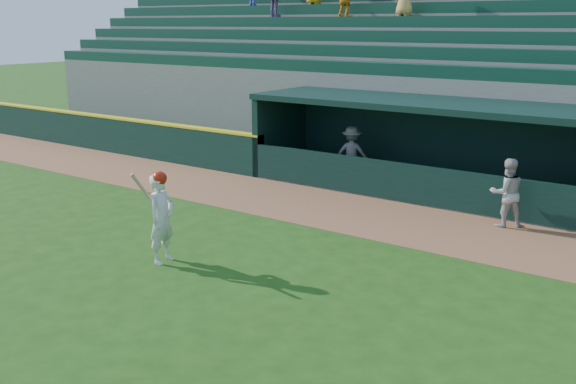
# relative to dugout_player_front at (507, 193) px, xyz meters

# --- Properties ---
(ground) EXTENTS (120.00, 120.00, 0.00)m
(ground) POSITION_rel_dugout_player_front_xyz_m (-2.82, -5.98, -0.77)
(ground) COLOR #1E4511
(ground) RESTS_ON ground
(warning_track) EXTENTS (40.00, 3.00, 0.01)m
(warning_track) POSITION_rel_dugout_player_front_xyz_m (-2.82, -1.08, -0.77)
(warning_track) COLOR brown
(warning_track) RESTS_ON ground
(field_wall_left) EXTENTS (15.50, 0.30, 1.20)m
(field_wall_left) POSITION_rel_dugout_player_front_xyz_m (-15.07, 0.57, -0.17)
(field_wall_left) COLOR black
(field_wall_left) RESTS_ON ground
(wall_stripe_left) EXTENTS (15.50, 0.32, 0.06)m
(wall_stripe_left) POSITION_rel_dugout_player_front_xyz_m (-15.07, 0.57, 0.46)
(wall_stripe_left) COLOR yellow
(wall_stripe_left) RESTS_ON field_wall_left
(dugout_player_front) EXTENTS (0.95, 0.93, 1.55)m
(dugout_player_front) POSITION_rel_dugout_player_front_xyz_m (0.00, 0.00, 0.00)
(dugout_player_front) COLOR #ABABA6
(dugout_player_front) RESTS_ON ground
(dugout_player_inside) EXTENTS (1.14, 0.89, 1.55)m
(dugout_player_inside) POSITION_rel_dugout_player_front_xyz_m (-5.02, 1.87, 0.00)
(dugout_player_inside) COLOR #969691
(dugout_player_inside) RESTS_ON ground
(dugout) EXTENTS (9.40, 2.80, 2.46)m
(dugout) POSITION_rel_dugout_player_front_xyz_m (-2.82, 2.02, 0.59)
(dugout) COLOR #62615D
(dugout) RESTS_ON ground
(stands) EXTENTS (34.50, 6.25, 7.55)m
(stands) POSITION_rel_dugout_player_front_xyz_m (-2.83, 6.59, 1.63)
(stands) COLOR slate
(stands) RESTS_ON ground
(batter_at_plate) EXTENTS (0.54, 0.81, 1.78)m
(batter_at_plate) POSITION_rel_dugout_player_front_xyz_m (-4.60, -5.98, 0.12)
(batter_at_plate) COLOR silver
(batter_at_plate) RESTS_ON ground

